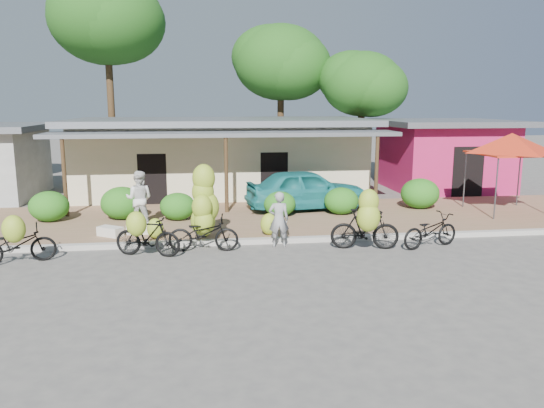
{
  "coord_description": "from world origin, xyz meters",
  "views": [
    {
      "loc": [
        -0.82,
        -12.88,
        4.03
      ],
      "look_at": [
        1.1,
        1.81,
        1.2
      ],
      "focal_mm": 35.0,
      "sensor_mm": 36.0,
      "label": 1
    }
  ],
  "objects_px": {
    "bike_left": "(146,235)",
    "bystander": "(139,199)",
    "red_canopy": "(511,143)",
    "teal_van": "(306,189)",
    "sack_near": "(141,228)",
    "bike_right": "(366,224)",
    "bike_far_left": "(16,243)",
    "tree_center_right": "(277,61)",
    "bike_center": "(204,217)",
    "tree_near_right": "(358,82)",
    "tree_far_center": "(103,17)",
    "sack_far": "(110,231)",
    "bike_far_right": "(430,231)",
    "vendor": "(279,219)"
  },
  "relations": [
    {
      "from": "bike_left",
      "to": "bystander",
      "type": "relative_size",
      "value": 1.05
    },
    {
      "from": "red_canopy",
      "to": "bystander",
      "type": "xyz_separation_m",
      "value": [
        -13.0,
        -0.63,
        -1.59
      ]
    },
    {
      "from": "teal_van",
      "to": "sack_near",
      "type": "bearing_deg",
      "value": 109.2
    },
    {
      "from": "bike_right",
      "to": "bystander",
      "type": "xyz_separation_m",
      "value": [
        -6.46,
        3.32,
        0.27
      ]
    },
    {
      "from": "bike_left",
      "to": "bike_right",
      "type": "bearing_deg",
      "value": -73.66
    },
    {
      "from": "bike_far_left",
      "to": "sack_near",
      "type": "xyz_separation_m",
      "value": [
        2.8,
        2.43,
        -0.29
      ]
    },
    {
      "from": "tree_center_right",
      "to": "bike_center",
      "type": "xyz_separation_m",
      "value": [
        -4.15,
        -14.96,
        -5.38
      ]
    },
    {
      "from": "tree_near_right",
      "to": "bystander",
      "type": "xyz_separation_m",
      "value": [
        -10.19,
        -10.42,
        -4.08
      ]
    },
    {
      "from": "tree_far_center",
      "to": "bike_far_left",
      "type": "relative_size",
      "value": 5.25
    },
    {
      "from": "tree_near_right",
      "to": "teal_van",
      "type": "height_order",
      "value": "tree_near_right"
    },
    {
      "from": "bystander",
      "to": "teal_van",
      "type": "height_order",
      "value": "bystander"
    },
    {
      "from": "sack_far",
      "to": "bike_far_left",
      "type": "bearing_deg",
      "value": -131.14
    },
    {
      "from": "tree_near_right",
      "to": "sack_near",
      "type": "distance_m",
      "value": 15.95
    },
    {
      "from": "sack_near",
      "to": "tree_far_center",
      "type": "bearing_deg",
      "value": 102.85
    },
    {
      "from": "tree_far_center",
      "to": "teal_van",
      "type": "xyz_separation_m",
      "value": [
        8.65,
        -9.91,
        -7.42
      ]
    },
    {
      "from": "tree_far_center",
      "to": "tree_near_right",
      "type": "relative_size",
      "value": 1.56
    },
    {
      "from": "sack_far",
      "to": "bike_far_right",
      "type": "bearing_deg",
      "value": -12.62
    },
    {
      "from": "bike_right",
      "to": "sack_near",
      "type": "relative_size",
      "value": 2.32
    },
    {
      "from": "bike_left",
      "to": "bike_far_right",
      "type": "bearing_deg",
      "value": -72.7
    },
    {
      "from": "bike_left",
      "to": "sack_far",
      "type": "relative_size",
      "value": 2.51
    },
    {
      "from": "tree_center_right",
      "to": "bike_left",
      "type": "height_order",
      "value": "tree_center_right"
    },
    {
      "from": "bike_left",
      "to": "teal_van",
      "type": "height_order",
      "value": "teal_van"
    },
    {
      "from": "bike_far_left",
      "to": "bike_far_right",
      "type": "relative_size",
      "value": 1.01
    },
    {
      "from": "tree_center_right",
      "to": "red_canopy",
      "type": "distance_m",
      "value": 14.11
    },
    {
      "from": "sack_near",
      "to": "teal_van",
      "type": "distance_m",
      "value": 6.47
    },
    {
      "from": "sack_far",
      "to": "red_canopy",
      "type": "bearing_deg",
      "value": 7.59
    },
    {
      "from": "vendor",
      "to": "bike_far_left",
      "type": "bearing_deg",
      "value": 8.0
    },
    {
      "from": "teal_van",
      "to": "bike_center",
      "type": "bearing_deg",
      "value": 131.65
    },
    {
      "from": "tree_far_center",
      "to": "sack_near",
      "type": "distance_m",
      "value": 15.48
    },
    {
      "from": "tree_far_center",
      "to": "bike_far_left",
      "type": "xyz_separation_m",
      "value": [
        0.14,
        -15.34,
        -7.74
      ]
    },
    {
      "from": "bike_far_left",
      "to": "teal_van",
      "type": "bearing_deg",
      "value": -74.38
    },
    {
      "from": "bike_right",
      "to": "sack_near",
      "type": "bearing_deg",
      "value": 80.01
    },
    {
      "from": "tree_center_right",
      "to": "sack_far",
      "type": "relative_size",
      "value": 10.97
    },
    {
      "from": "bike_far_right",
      "to": "teal_van",
      "type": "xyz_separation_m",
      "value": [
        -2.54,
        5.25,
        0.39
      ]
    },
    {
      "from": "bike_right",
      "to": "tree_near_right",
      "type": "bearing_deg",
      "value": -4.84
    },
    {
      "from": "tree_far_center",
      "to": "sack_near",
      "type": "xyz_separation_m",
      "value": [
        2.94,
        -12.9,
        -8.03
      ]
    },
    {
      "from": "tree_far_center",
      "to": "tree_center_right",
      "type": "distance_m",
      "value": 9.24
    },
    {
      "from": "tree_center_right",
      "to": "vendor",
      "type": "height_order",
      "value": "tree_center_right"
    },
    {
      "from": "tree_center_right",
      "to": "vendor",
      "type": "bearing_deg",
      "value": -97.75
    },
    {
      "from": "tree_far_center",
      "to": "bike_far_right",
      "type": "distance_m",
      "value": 20.4
    },
    {
      "from": "tree_center_right",
      "to": "teal_van",
      "type": "height_order",
      "value": "tree_center_right"
    },
    {
      "from": "red_canopy",
      "to": "bystander",
      "type": "distance_m",
      "value": 13.11
    },
    {
      "from": "bike_far_right",
      "to": "sack_far",
      "type": "xyz_separation_m",
      "value": [
        -9.11,
        2.04,
        -0.23
      ]
    },
    {
      "from": "bike_far_right",
      "to": "tree_near_right",
      "type": "bearing_deg",
      "value": -26.31
    },
    {
      "from": "tree_far_center",
      "to": "vendor",
      "type": "distance_m",
      "value": 17.78
    },
    {
      "from": "bike_center",
      "to": "sack_far",
      "type": "bearing_deg",
      "value": 68.84
    },
    {
      "from": "tree_near_right",
      "to": "bystander",
      "type": "bearing_deg",
      "value": -134.35
    },
    {
      "from": "red_canopy",
      "to": "bike_center",
      "type": "xyz_separation_m",
      "value": [
        -10.96,
        -3.17,
        -1.7
      ]
    },
    {
      "from": "bike_center",
      "to": "teal_van",
      "type": "relative_size",
      "value": 0.53
    },
    {
      "from": "sack_far",
      "to": "bystander",
      "type": "relative_size",
      "value": 0.42
    }
  ]
}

